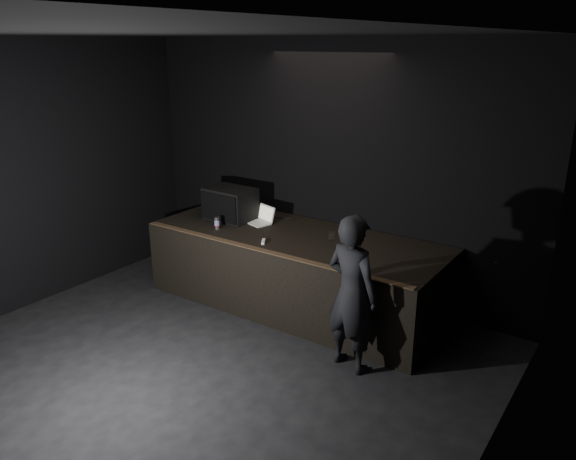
{
  "coord_description": "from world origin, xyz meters",
  "views": [
    {
      "loc": [
        3.88,
        -3.09,
        3.44
      ],
      "look_at": [
        0.17,
        2.3,
        1.22
      ],
      "focal_mm": 35.0,
      "sensor_mm": 36.0,
      "label": 1
    }
  ],
  "objects_px": {
    "stage_monitor": "(230,204)",
    "laptop": "(261,219)",
    "beer_can": "(217,223)",
    "person": "(352,294)",
    "stage_riser": "(296,270)"
  },
  "relations": [
    {
      "from": "laptop",
      "to": "stage_monitor",
      "type": "bearing_deg",
      "value": -148.95
    },
    {
      "from": "stage_monitor",
      "to": "laptop",
      "type": "xyz_separation_m",
      "value": [
        0.47,
        0.12,
        -0.17
      ]
    },
    {
      "from": "stage_monitor",
      "to": "laptop",
      "type": "relative_size",
      "value": 1.68
    },
    {
      "from": "stage_riser",
      "to": "person",
      "type": "xyz_separation_m",
      "value": [
        1.35,
        -0.95,
        0.38
      ]
    },
    {
      "from": "person",
      "to": "laptop",
      "type": "bearing_deg",
      "value": -17.19
    },
    {
      "from": "beer_can",
      "to": "person",
      "type": "xyz_separation_m",
      "value": [
        2.39,
        -0.56,
        -0.2
      ]
    },
    {
      "from": "stage_riser",
      "to": "laptop",
      "type": "relative_size",
      "value": 9.66
    },
    {
      "from": "stage_monitor",
      "to": "laptop",
      "type": "bearing_deg",
      "value": 15.87
    },
    {
      "from": "laptop",
      "to": "person",
      "type": "height_order",
      "value": "person"
    },
    {
      "from": "stage_monitor",
      "to": "laptop",
      "type": "height_order",
      "value": "stage_monitor"
    },
    {
      "from": "laptop",
      "to": "beer_can",
      "type": "distance_m",
      "value": 0.65
    },
    {
      "from": "stage_monitor",
      "to": "beer_can",
      "type": "distance_m",
      "value": 0.49
    },
    {
      "from": "stage_riser",
      "to": "stage_monitor",
      "type": "relative_size",
      "value": 5.75
    },
    {
      "from": "stage_riser",
      "to": "person",
      "type": "relative_size",
      "value": 2.27
    },
    {
      "from": "person",
      "to": "stage_riser",
      "type": "bearing_deg",
      "value": -23.64
    }
  ]
}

